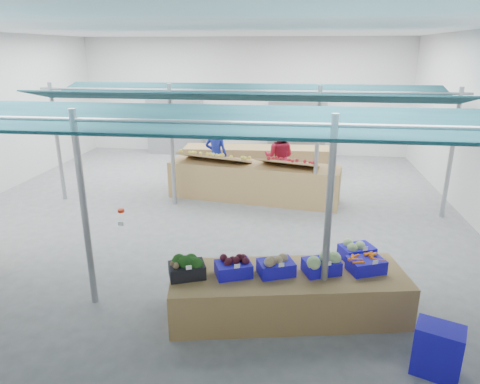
{
  "coord_description": "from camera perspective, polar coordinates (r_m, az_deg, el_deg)",
  "views": [
    {
      "loc": [
        2.04,
        -9.47,
        3.75
      ],
      "look_at": [
        0.97,
        -1.6,
        1.1
      ],
      "focal_mm": 32.0,
      "sensor_mm": 36.0,
      "label": 1
    }
  ],
  "objects": [
    {
      "name": "hall",
      "position": [
        11.15,
        -2.9,
        12.73
      ],
      "size": [
        13.0,
        13.0,
        13.0
      ],
      "color": "silver",
      "rests_on": "ground"
    },
    {
      "name": "fruit_counter",
      "position": [
        11.2,
        1.82,
        1.42
      ],
      "size": [
        4.52,
        1.67,
        0.95
      ],
      "primitive_type": "cube",
      "rotation": [
        0.0,
        0.0,
        -0.14
      ],
      "color": "olive",
      "rests_on": "floor"
    },
    {
      "name": "crate_carrots",
      "position": [
        6.59,
        16.47,
        -9.25
      ],
      "size": [
        0.6,
        0.51,
        0.29
      ],
      "rotation": [
        0.0,
        0.0,
        0.39
      ],
      "color": "#1911BC",
      "rests_on": "veg_counter"
    },
    {
      "name": "vendor_left",
      "position": [
        12.32,
        -3.2,
        4.95
      ],
      "size": [
        0.7,
        0.51,
        1.77
      ],
      "primitive_type": "imported",
      "rotation": [
        0.0,
        0.0,
        3.0
      ],
      "color": "navy",
      "rests_on": "floor"
    },
    {
      "name": "pineapple",
      "position": [
        10.63,
        12.22,
        3.73
      ],
      "size": [
        0.14,
        0.14,
        0.39
      ],
      "rotation": [
        0.0,
        0.0,
        -0.29
      ],
      "color": "#8C6019",
      "rests_on": "fruit_counter"
    },
    {
      "name": "pole_grid",
      "position": [
        8.06,
        -1.7,
        4.51
      ],
      "size": [
        10.0,
        4.6,
        3.0
      ],
      "color": "gray",
      "rests_on": "floor"
    },
    {
      "name": "pole_ribbon",
      "position": [
        7.7,
        -15.59,
        -2.58
      ],
      "size": [
        0.12,
        0.12,
        0.28
      ],
      "color": "red",
      "rests_on": "pole_grid"
    },
    {
      "name": "back_shelving_right",
      "position": [
        15.71,
        7.57,
        8.2
      ],
      "size": [
        2.0,
        0.5,
        2.0
      ],
      "primitive_type": "cube",
      "color": "#B23F33",
      "rests_on": "floor"
    },
    {
      "name": "back_shelving_left",
      "position": [
        16.35,
        -8.58,
        8.56
      ],
      "size": [
        2.0,
        0.5,
        2.0
      ],
      "primitive_type": "cube",
      "color": "#B23F33",
      "rests_on": "floor"
    },
    {
      "name": "vendor_right",
      "position": [
        12.11,
        5.22,
        4.67
      ],
      "size": [
        0.94,
        0.78,
        1.77
      ],
      "primitive_type": "imported",
      "rotation": [
        0.0,
        0.0,
        3.0
      ],
      "color": "maroon",
      "rests_on": "floor"
    },
    {
      "name": "crate_cabbage",
      "position": [
        6.38,
        10.82,
        -9.26
      ],
      "size": [
        0.6,
        0.51,
        0.35
      ],
      "rotation": [
        0.0,
        0.0,
        0.39
      ],
      "color": "#1911BC",
      "rests_on": "veg_counter"
    },
    {
      "name": "crate_stack",
      "position": [
        5.97,
        24.85,
        -18.6
      ],
      "size": [
        0.64,
        0.55,
        0.65
      ],
      "primitive_type": "cube",
      "rotation": [
        0.0,
        0.0,
        -0.38
      ],
      "color": "#1911BC",
      "rests_on": "floor"
    },
    {
      "name": "apple_heap_red",
      "position": [
        10.76,
        6.34,
        4.12
      ],
      "size": [
        1.64,
        1.09,
        0.27
      ],
      "rotation": [
        0.0,
        0.0,
        -0.29
      ],
      "color": "#997247",
      "rests_on": "fruit_counter"
    },
    {
      "name": "far_counter",
      "position": [
        13.61,
        2.51,
        4.26
      ],
      "size": [
        4.74,
        1.22,
        0.84
      ],
      "primitive_type": "cube",
      "rotation": [
        0.0,
        0.0,
        0.06
      ],
      "color": "olive",
      "rests_on": "floor"
    },
    {
      "name": "crate_broccoli",
      "position": [
        6.21,
        -7.1,
        -9.85
      ],
      "size": [
        0.6,
        0.51,
        0.35
      ],
      "rotation": [
        0.0,
        0.0,
        0.39
      ],
      "color": "black",
      "rests_on": "veg_counter"
    },
    {
      "name": "veg_counter",
      "position": [
        6.53,
        6.41,
        -13.29
      ],
      "size": [
        3.57,
        1.78,
        0.66
      ],
      "primitive_type": "cube",
      "rotation": [
        0.0,
        0.0,
        0.19
      ],
      "color": "olive",
      "rests_on": "floor"
    },
    {
      "name": "awnings",
      "position": [
        7.88,
        -1.77,
        11.35
      ],
      "size": [
        9.5,
        7.08,
        0.3
      ],
      "color": "black",
      "rests_on": "pole_grid"
    },
    {
      "name": "crate_beets",
      "position": [
        6.21,
        -0.89,
        -9.96
      ],
      "size": [
        0.6,
        0.51,
        0.29
      ],
      "rotation": [
        0.0,
        0.0,
        0.39
      ],
      "color": "#1911BC",
      "rests_on": "veg_counter"
    },
    {
      "name": "sparrow",
      "position": [
        6.08,
        -8.65,
        -9.63
      ],
      "size": [
        0.12,
        0.09,
        0.11
      ],
      "rotation": [
        0.0,
        0.0,
        0.39
      ],
      "color": "brown",
      "rests_on": "crate_broccoli"
    },
    {
      "name": "crate_extra",
      "position": [
        6.93,
        15.34,
        -7.38
      ],
      "size": [
        0.6,
        0.52,
        0.32
      ],
      "rotation": [
        0.0,
        0.0,
        0.42
      ],
      "color": "#1911BC",
      "rests_on": "veg_counter"
    },
    {
      "name": "crate_celeriac",
      "position": [
        6.26,
        4.83,
        -9.67
      ],
      "size": [
        0.6,
        0.51,
        0.31
      ],
      "rotation": [
        0.0,
        0.0,
        0.39
      ],
      "color": "#1911BC",
      "rests_on": "veg_counter"
    },
    {
      "name": "floor",
      "position": [
        10.39,
        -4.12,
        -2.78
      ],
      "size": [
        13.0,
        13.0,
        0.0
      ],
      "primitive_type": "plane",
      "color": "slate",
      "rests_on": "ground"
    },
    {
      "name": "apple_heap_yellow",
      "position": [
        11.23,
        -3.5,
        4.81
      ],
      "size": [
        2.02,
        1.21,
        0.27
      ],
      "rotation": [
        0.0,
        0.0,
        -0.29
      ],
      "color": "#997247",
      "rests_on": "fruit_counter"
    }
  ]
}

